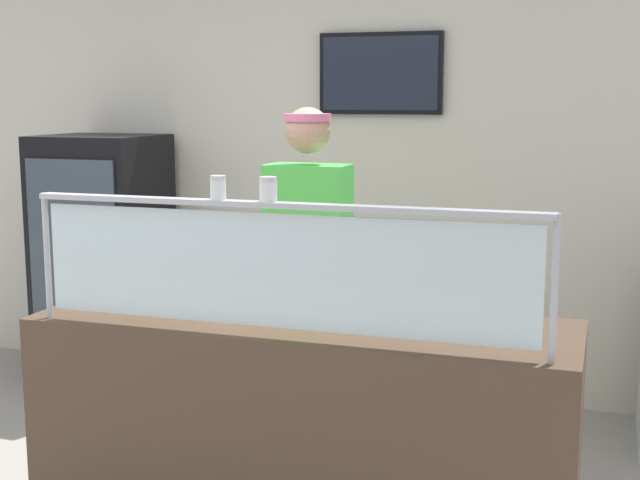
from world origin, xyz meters
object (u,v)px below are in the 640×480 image
Objects in this scene: pizza_tray at (271,308)px; worker_figure at (309,271)px; parmesan_shaker at (218,189)px; pizza_server at (258,303)px; pepper_flake_shaker at (268,191)px; drink_fridge at (104,260)px.

pizza_tray is 0.59m from worker_figure.
pizza_tray is at bearing 81.02° from parmesan_shaker.
pizza_server is 0.16× the size of worker_figure.
parmesan_shaker is 0.19m from pepper_flake_shaker.
pizza_tray is at bearing -86.15° from worker_figure.
parmesan_shaker is 0.06× the size of drink_fridge.
pepper_flake_shaker reaches higher than pizza_server.
pizza_server is 0.18× the size of drink_fridge.
parmesan_shaker is 1.05m from worker_figure.
worker_figure reaches higher than pepper_flake_shaker.
pizza_server reaches higher than pizza_tray.
parmesan_shaker is 0.98× the size of pepper_flake_shaker.
parmesan_shaker is (-0.01, -0.33, 0.49)m from pizza_server.
pizza_tray is 4.88× the size of parmesan_shaker.
drink_fridge is at bearing 134.95° from pepper_flake_shaker.
pepper_flake_shaker is 1.06m from worker_figure.
pizza_server is 3.17× the size of pepper_flake_shaker.
pizza_server is 0.60m from worker_figure.
pepper_flake_shaker is 2.73m from drink_fridge.
pizza_server is at bearing -155.45° from pizza_tray.
pepper_flake_shaker is 0.06× the size of drink_fridge.
drink_fridge is at bearing 138.77° from pizza_tray.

